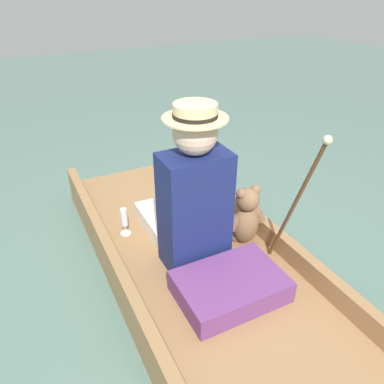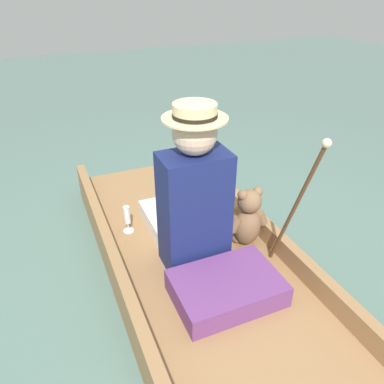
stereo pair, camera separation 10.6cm
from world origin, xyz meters
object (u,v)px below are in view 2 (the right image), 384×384
(wine_glass, at_px, (127,217))
(seated_person, at_px, (190,200))
(walking_cane, at_px, (299,198))
(teddy_bear, at_px, (248,218))

(wine_glass, bearing_deg, seated_person, -51.49)
(seated_person, relative_size, wine_glass, 4.97)
(seated_person, height_order, wine_glass, seated_person)
(seated_person, bearing_deg, wine_glass, 129.02)
(seated_person, bearing_deg, walking_cane, -41.68)
(seated_person, height_order, teddy_bear, seated_person)
(seated_person, bearing_deg, teddy_bear, -7.51)
(teddy_bear, xyz_separation_m, walking_cane, (0.07, -0.33, 0.31))
(wine_glass, xyz_separation_m, walking_cane, (0.70, -0.74, 0.38))
(seated_person, xyz_separation_m, wine_glass, (-0.28, 0.35, -0.26))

